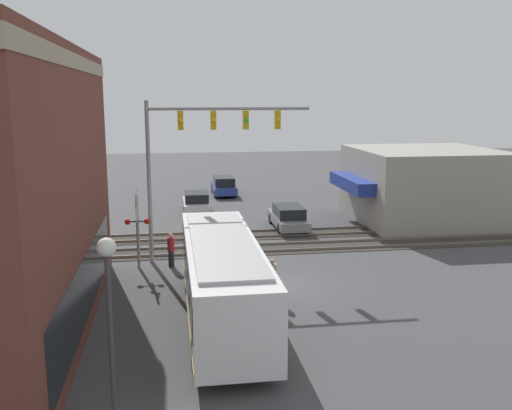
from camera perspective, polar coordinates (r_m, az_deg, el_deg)
The scene contains 13 objects.
ground_plane at distance 25.08m, azimuth 2.33°, elevation -8.02°, with size 120.00×120.00×0.00m, color #424244.
shop_building at distance 38.92m, azimuth 16.34°, elevation 1.93°, with size 8.70×9.89×4.73m.
city_bus at distance 20.77m, azimuth -3.39°, elevation -7.14°, with size 11.01×2.59×3.07m.
traffic_signal_gantry at distance 27.78m, azimuth -5.69°, elevation 6.37°, with size 0.42×7.96×7.91m.
crossing_signal at distance 27.41m, azimuth -11.78°, elevation -1.62°, with size 1.41×1.18×3.81m.
streetlamp at distance 13.69m, azimuth -14.38°, elevation -11.43°, with size 0.44×0.44×5.02m.
rail_track_near at distance 30.72m, azimuth 0.21°, elevation -4.40°, with size 2.60×60.00×0.15m.
rail_track_far at distance 33.79m, azimuth -0.62°, elevation -2.99°, with size 2.60×60.00×0.15m.
parked_car_grey at distance 35.41m, azimuth 3.24°, elevation -1.28°, with size 4.85×1.82×1.45m.
parked_car_white at distance 40.67m, azimuth -5.99°, elevation 0.24°, with size 4.29×1.82×1.42m.
parked_car_blue at distance 47.50m, azimuth -3.25°, elevation 1.87°, with size 4.65×1.82×1.54m.
pedestrian_near_bus at distance 23.16m, azimuth 1.66°, elevation -7.39°, with size 0.34×0.34×1.69m.
pedestrian_at_crossing at distance 27.71m, azimuth -8.49°, elevation -4.46°, with size 0.34×0.34×1.67m.
Camera 1 is at (-23.29, 4.54, 8.10)m, focal length 40.00 mm.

